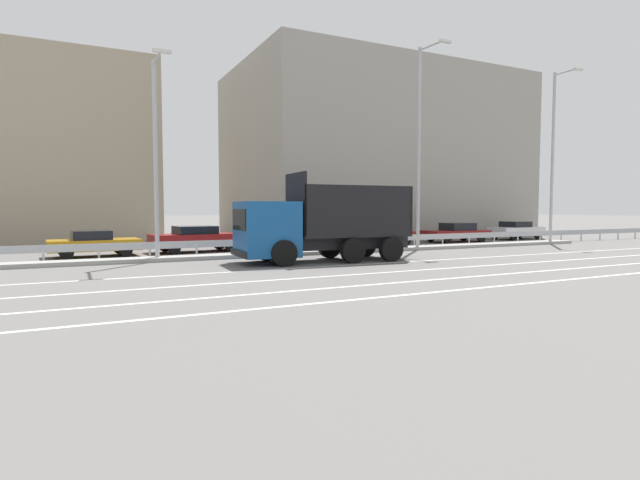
{
  "coord_description": "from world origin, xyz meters",
  "views": [
    {
      "loc": [
        -12.43,
        -19.25,
        2.25
      ],
      "look_at": [
        -2.13,
        1.34,
        0.81
      ],
      "focal_mm": 28.0,
      "sensor_mm": 36.0,
      "label": 1
    }
  ],
  "objects_px": {
    "median_road_sign": "(381,230)",
    "street_lamp_1": "(156,150)",
    "dump_truck": "(304,231)",
    "parked_car_7": "(516,230)",
    "parked_car_3": "(197,238)",
    "parked_car_2": "(94,243)",
    "street_lamp_2": "(420,140)",
    "street_lamp_3": "(554,152)",
    "parked_car_5": "(383,234)",
    "parked_car_4": "(295,236)",
    "parked_car_6": "(456,232)"
  },
  "relations": [
    {
      "from": "median_road_sign",
      "to": "street_lamp_3",
      "type": "xyz_separation_m",
      "value": [
        12.87,
        -0.28,
        4.76
      ]
    },
    {
      "from": "street_lamp_2",
      "to": "parked_car_2",
      "type": "relative_size",
      "value": 2.66
    },
    {
      "from": "parked_car_4",
      "to": "street_lamp_3",
      "type": "bearing_deg",
      "value": 72.09
    },
    {
      "from": "parked_car_2",
      "to": "parked_car_5",
      "type": "distance_m",
      "value": 16.73
    },
    {
      "from": "median_road_sign",
      "to": "parked_car_2",
      "type": "bearing_deg",
      "value": 165.72
    },
    {
      "from": "street_lamp_3",
      "to": "parked_car_2",
      "type": "height_order",
      "value": "street_lamp_3"
    },
    {
      "from": "dump_truck",
      "to": "street_lamp_1",
      "type": "distance_m",
      "value": 7.07
    },
    {
      "from": "street_lamp_2",
      "to": "parked_car_2",
      "type": "xyz_separation_m",
      "value": [
        -16.1,
        3.76,
        -5.3
      ]
    },
    {
      "from": "street_lamp_2",
      "to": "median_road_sign",
      "type": "bearing_deg",
      "value": 173.73
    },
    {
      "from": "parked_car_2",
      "to": "parked_car_7",
      "type": "xyz_separation_m",
      "value": [
        28.45,
        0.69,
        0.04
      ]
    },
    {
      "from": "street_lamp_3",
      "to": "parked_car_3",
      "type": "xyz_separation_m",
      "value": [
        -21.68,
        4.25,
        -5.17
      ]
    },
    {
      "from": "street_lamp_1",
      "to": "median_road_sign",
      "type": "bearing_deg",
      "value": 1.04
    },
    {
      "from": "street_lamp_3",
      "to": "parked_car_7",
      "type": "bearing_deg",
      "value": 67.99
    },
    {
      "from": "median_road_sign",
      "to": "street_lamp_2",
      "type": "xyz_separation_m",
      "value": [
        2.34,
        -0.26,
        4.83
      ]
    },
    {
      "from": "parked_car_4",
      "to": "parked_car_6",
      "type": "height_order",
      "value": "parked_car_4"
    },
    {
      "from": "parked_car_5",
      "to": "parked_car_4",
      "type": "bearing_deg",
      "value": 90.27
    },
    {
      "from": "street_lamp_1",
      "to": "parked_car_4",
      "type": "relative_size",
      "value": 1.71
    },
    {
      "from": "street_lamp_1",
      "to": "parked_car_3",
      "type": "relative_size",
      "value": 1.72
    },
    {
      "from": "street_lamp_3",
      "to": "parked_car_5",
      "type": "xyz_separation_m",
      "value": [
        -9.92,
        4.46,
        -5.18
      ]
    },
    {
      "from": "parked_car_7",
      "to": "street_lamp_2",
      "type": "bearing_deg",
      "value": -71.84
    },
    {
      "from": "street_lamp_1",
      "to": "parked_car_4",
      "type": "height_order",
      "value": "street_lamp_1"
    },
    {
      "from": "parked_car_6",
      "to": "parked_car_3",
      "type": "bearing_deg",
      "value": 92.75
    },
    {
      "from": "parked_car_5",
      "to": "parked_car_7",
      "type": "height_order",
      "value": "parked_car_5"
    },
    {
      "from": "street_lamp_2",
      "to": "parked_car_6",
      "type": "bearing_deg",
      "value": 33.52
    },
    {
      "from": "parked_car_3",
      "to": "parked_car_5",
      "type": "distance_m",
      "value": 11.75
    },
    {
      "from": "median_road_sign",
      "to": "parked_car_5",
      "type": "height_order",
      "value": "median_road_sign"
    },
    {
      "from": "street_lamp_3",
      "to": "parked_car_6",
      "type": "height_order",
      "value": "street_lamp_3"
    },
    {
      "from": "median_road_sign",
      "to": "street_lamp_1",
      "type": "xyz_separation_m",
      "value": [
        -11.42,
        -0.21,
        3.62
      ]
    },
    {
      "from": "parked_car_6",
      "to": "median_road_sign",
      "type": "bearing_deg",
      "value": 117.16
    },
    {
      "from": "median_road_sign",
      "to": "street_lamp_1",
      "type": "bearing_deg",
      "value": -178.96
    },
    {
      "from": "dump_truck",
      "to": "parked_car_3",
      "type": "relative_size",
      "value": 1.56
    },
    {
      "from": "street_lamp_1",
      "to": "parked_car_7",
      "type": "relative_size",
      "value": 2.0
    },
    {
      "from": "street_lamp_2",
      "to": "parked_car_4",
      "type": "bearing_deg",
      "value": 142.25
    },
    {
      "from": "dump_truck",
      "to": "parked_car_2",
      "type": "xyz_separation_m",
      "value": [
        -7.83,
        6.6,
        -0.69
      ]
    },
    {
      "from": "parked_car_3",
      "to": "street_lamp_3",
      "type": "bearing_deg",
      "value": 74.2
    },
    {
      "from": "parked_car_5",
      "to": "parked_car_2",
      "type": "bearing_deg",
      "value": 91.32
    },
    {
      "from": "parked_car_2",
      "to": "parked_car_5",
      "type": "relative_size",
      "value": 1.06
    },
    {
      "from": "parked_car_3",
      "to": "parked_car_6",
      "type": "xyz_separation_m",
      "value": [
        17.59,
        0.05,
        -0.04
      ]
    },
    {
      "from": "parked_car_5",
      "to": "parked_car_7",
      "type": "relative_size",
      "value": 0.91
    },
    {
      "from": "street_lamp_1",
      "to": "parked_car_3",
      "type": "xyz_separation_m",
      "value": [
        2.62,
        4.18,
        -4.02
      ]
    },
    {
      "from": "dump_truck",
      "to": "street_lamp_1",
      "type": "bearing_deg",
      "value": 65.77
    },
    {
      "from": "median_road_sign",
      "to": "parked_car_6",
      "type": "height_order",
      "value": "median_road_sign"
    },
    {
      "from": "dump_truck",
      "to": "median_road_sign",
      "type": "xyz_separation_m",
      "value": [
        5.94,
        3.1,
        -0.22
      ]
    },
    {
      "from": "dump_truck",
      "to": "parked_car_3",
      "type": "xyz_separation_m",
      "value": [
        -2.87,
        7.07,
        -0.62
      ]
    },
    {
      "from": "street_lamp_1",
      "to": "parked_car_4",
      "type": "bearing_deg",
      "value": 27.41
    },
    {
      "from": "street_lamp_1",
      "to": "parked_car_5",
      "type": "relative_size",
      "value": 2.19
    },
    {
      "from": "median_road_sign",
      "to": "parked_car_4",
      "type": "distance_m",
      "value": 5.19
    },
    {
      "from": "median_road_sign",
      "to": "parked_car_7",
      "type": "height_order",
      "value": "median_road_sign"
    },
    {
      "from": "street_lamp_2",
      "to": "parked_car_3",
      "type": "relative_size",
      "value": 2.22
    },
    {
      "from": "parked_car_3",
      "to": "parked_car_7",
      "type": "distance_m",
      "value": 23.49
    }
  ]
}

